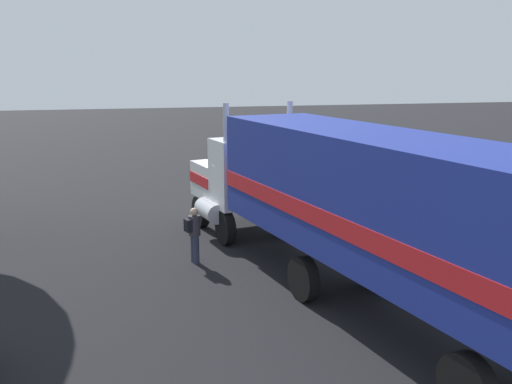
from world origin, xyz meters
TOP-DOWN VIEW (x-y plane):
  - ground_plane at (0.00, 0.00)m, footprint 120.00×120.00m
  - lane_stripe_near at (0.98, -3.50)m, footprint 4.37×0.82m
  - lane_stripe_mid at (-3.48, -6.03)m, footprint 4.36×0.96m
  - semi_truck at (-6.24, -1.10)m, footprint 14.37×5.41m
  - person_bystander at (-3.21, 2.14)m, footprint 0.38×0.48m

SIDE VIEW (x-z plane):
  - ground_plane at x=0.00m, z-range 0.00..0.00m
  - lane_stripe_near at x=0.98m, z-range 0.00..0.01m
  - lane_stripe_mid at x=-3.48m, z-range 0.00..0.01m
  - person_bystander at x=-3.21m, z-range 0.08..1.71m
  - semi_truck at x=-6.24m, z-range 0.27..4.77m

